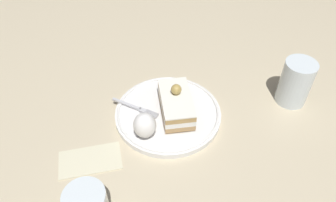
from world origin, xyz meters
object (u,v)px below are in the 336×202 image
(fork, at_px, (136,108))
(folded_napkin, at_px, (90,160))
(dessert_plate, at_px, (168,113))
(drink_glass_near, at_px, (295,84))
(cake_slice, at_px, (177,105))
(whipped_cream_dollop, at_px, (145,125))

(fork, distance_m, folded_napkin, 0.16)
(fork, xyz_separation_m, folded_napkin, (-0.14, -0.07, -0.02))
(folded_napkin, bearing_deg, dessert_plate, 7.93)
(drink_glass_near, relative_size, folded_napkin, 0.88)
(fork, distance_m, drink_glass_near, 0.37)
(dessert_plate, relative_size, cake_slice, 1.71)
(cake_slice, distance_m, whipped_cream_dollop, 0.09)
(dessert_plate, relative_size, folded_napkin, 1.92)
(fork, bearing_deg, whipped_cream_dollop, -101.83)
(dessert_plate, distance_m, whipped_cream_dollop, 0.09)
(cake_slice, relative_size, whipped_cream_dollop, 2.46)
(cake_slice, bearing_deg, drink_glass_near, -17.84)
(dessert_plate, bearing_deg, folded_napkin, -172.07)
(cake_slice, bearing_deg, whipped_cream_dollop, -166.33)
(cake_slice, bearing_deg, fork, 143.29)
(cake_slice, bearing_deg, dessert_plate, 136.10)
(drink_glass_near, bearing_deg, whipped_cream_dollop, 169.91)
(dessert_plate, relative_size, whipped_cream_dollop, 4.20)
(whipped_cream_dollop, bearing_deg, cake_slice, 13.67)
(dessert_plate, bearing_deg, whipped_cream_dollop, -154.49)
(drink_glass_near, bearing_deg, folded_napkin, 171.44)
(dessert_plate, height_order, folded_napkin, dessert_plate)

